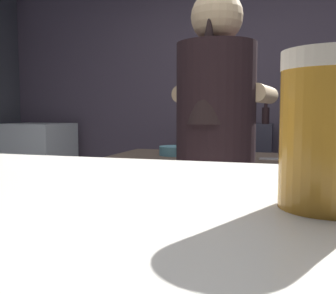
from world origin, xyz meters
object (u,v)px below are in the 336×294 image
Objects in this scene: pint_glass_far at (328,131)px; bottle_hot_sauce at (240,114)px; bartender at (215,157)px; bottle_soy at (266,115)px; mini_fridge at (38,177)px; mixing_bowl at (176,151)px; chefs_knife at (283,159)px.

pint_glass_far is 0.62× the size of bottle_hot_sauce.
bartender is 1.68m from bottle_soy.
bottle_hot_sauce reaches higher than pint_glass_far.
bottle_soy is at bearing -15.82° from bottle_hot_sauce.
pint_glass_far reaches higher than mini_fridge.
mini_fridge is 0.63× the size of bartender.
mixing_bowl is at bearing 109.88° from pint_glass_far.
chefs_knife is 1.10× the size of bottle_hot_sauce.
pint_glass_far reaches higher than mixing_bowl.
pint_glass_far is at bearing -50.31° from mini_fridge.
bartender is 0.55m from mixing_bowl.
bottle_hot_sauce reaches higher than mini_fridge.
chefs_knife is at bearing -4.49° from mixing_bowl.
bartender is 1.74m from bottle_hot_sauce.
mini_fridge is 5.22× the size of bottle_soy.
mini_fridge is 2.59m from chefs_knife.
bottle_hot_sauce is at bearing 10.82° from bartender.
chefs_knife is (2.30, -1.13, 0.39)m from mini_fridge.
bartender reaches higher than chefs_knife.
pint_glass_far reaches higher than chefs_knife.
bartender reaches higher than mini_fridge.
mixing_bowl is at bearing -109.83° from bottle_soy.
pint_glass_far is (0.04, -1.68, 0.22)m from chefs_knife.
chefs_knife is 1.39m from bottle_hot_sauce.
mini_fridge is 2.24m from bottle_soy.
chefs_knife is at bearing -26.78° from bartender.
bottle_hot_sauce is at bearing 97.73° from pint_glass_far.
mixing_bowl is 0.79× the size of chefs_knife.
bartender reaches higher than mixing_bowl.
pint_glass_far is at bearing -82.27° from bottle_hot_sauce.
bottle_hot_sauce is at bearing 98.59° from chefs_knife.
pint_glass_far is 2.95m from bottle_soy.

